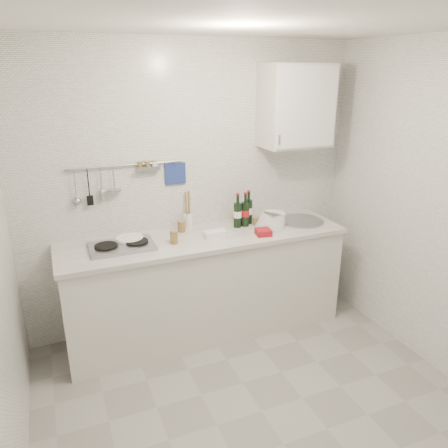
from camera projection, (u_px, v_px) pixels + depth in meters
name	position (u px, v px, depth m)	size (l,w,h in m)	color
floor	(261.00, 411.00, 3.05)	(3.00, 3.00, 0.00)	gray
ceiling	(276.00, 17.00, 2.20)	(3.00, 3.00, 0.00)	silver
back_wall	(193.00, 190.00, 3.84)	(3.00, 0.02, 2.50)	silver
counter	(207.00, 287.00, 3.86)	(2.44, 0.64, 0.96)	beige
wall_rail	(124.00, 177.00, 3.54)	(0.98, 0.09, 0.34)	#93969B
wall_cabinet	(296.00, 106.00, 3.77)	(0.60, 0.38, 0.70)	beige
plate_stack_hob	(129.00, 240.00, 3.53)	(0.24, 0.24, 0.05)	#5376BC
plate_stack_sink	(272.00, 220.00, 3.90)	(0.29, 0.27, 0.13)	white
wine_bottles	(244.00, 209.00, 3.89)	(0.20, 0.12, 0.31)	black
butter_dish	(215.00, 234.00, 3.66)	(0.18, 0.09, 0.05)	white
strawberry_punnet	(263.00, 232.00, 3.70)	(0.12, 0.12, 0.05)	#B21327
utensil_crock	(188.00, 219.00, 3.85)	(0.08, 0.08, 0.34)	white
jar_a	(181.00, 226.00, 3.77)	(0.07, 0.07, 0.11)	brown
jar_b	(237.00, 217.00, 4.04)	(0.07, 0.07, 0.08)	brown
jar_c	(256.00, 221.00, 3.94)	(0.06, 0.06, 0.08)	brown
jar_d	(174.00, 237.00, 3.51)	(0.07, 0.07, 0.12)	brown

